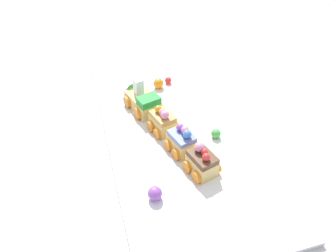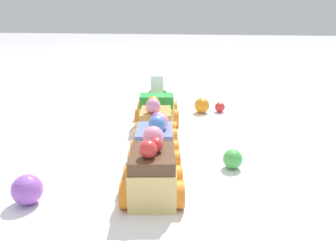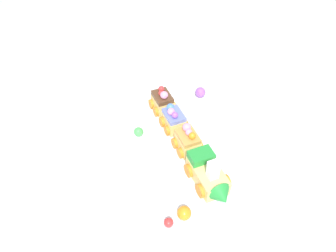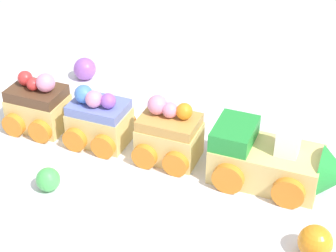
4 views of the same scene
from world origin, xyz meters
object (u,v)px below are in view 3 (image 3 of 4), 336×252
Objects in this scene: gumball_green at (139,132)px; gumball_red at (169,223)px; cake_car_chocolate at (162,102)px; gumball_purple at (200,92)px; cake_car_blueberry at (174,120)px; gumball_orange at (184,213)px; cake_train_locomotive at (210,177)px; cake_car_caramel at (188,141)px.

gumball_green reaches higher than gumball_red.
cake_car_chocolate reaches higher than gumball_purple.
cake_car_chocolate is at bearing 142.37° from gumball_green.
cake_car_blueberry reaches higher than gumball_red.
cake_car_chocolate reaches higher than gumball_green.
gumball_purple is at bearing 125.30° from cake_car_blueberry.
gumball_red is at bearing 9.93° from gumball_green.
gumball_purple is at bearing 164.30° from gumball_orange.
gumball_purple is (-0.04, 0.12, -0.01)m from cake_car_chocolate.
gumball_green is at bearing -94.81° from cake_car_blueberry.
cake_car_chocolate reaches higher than gumball_red.
cake_car_blueberry is 0.10m from gumball_green.
cake_train_locomotive is 0.20m from cake_car_blueberry.
gumball_orange is (0.27, -0.01, -0.01)m from cake_car_blueberry.
cake_train_locomotive is at bearing 137.63° from gumball_orange.
cake_car_caramel is (-0.11, -0.03, 0.00)m from cake_train_locomotive.
gumball_purple is at bearing 125.99° from gumball_green.
gumball_green is (-0.25, -0.08, -0.00)m from gumball_orange.
gumball_red is (0.40, -0.14, -0.01)m from gumball_purple.
cake_car_caramel is 2.53× the size of gumball_purple.
gumball_purple is at bearing 94.19° from cake_car_chocolate.
gumball_green is at bearing -162.11° from gumball_orange.
cake_car_chocolate is 3.80× the size of gumball_red.
gumball_red is (0.36, -0.03, -0.02)m from cake_car_chocolate.
gumball_green is 1.21× the size of gumball_red.
gumball_green is 0.23m from gumball_purple.
cake_car_caramel is at bearing 0.55° from cake_car_blueberry.
cake_car_caramel is 1.00× the size of cake_car_blueberry.
cake_car_blueberry is 0.15m from gumball_purple.
gumball_orange is (0.19, -0.04, -0.01)m from cake_car_caramel.
cake_car_blueberry is (-0.08, -0.02, -0.00)m from cake_car_caramel.
gumball_purple is (-0.31, 0.04, -0.01)m from cake_train_locomotive.
gumball_orange is at bearing -14.78° from cake_car_chocolate.
gumball_green is at bearing -155.16° from cake_train_locomotive.
gumball_red is at bearing -35.53° from cake_car_caramel.
gumball_red is at bearing -20.29° from cake_car_chocolate.
cake_car_caramel reaches higher than gumball_green.
cake_car_chocolate is at bearing -179.88° from cake_car_caramel.
cake_car_caramel is at bearing -19.70° from gumball_purple.
gumball_orange is 0.40m from gumball_purple.
gumball_red is at bearing -66.40° from gumball_orange.
gumball_red is (0.01, -0.03, -0.01)m from gumball_orange.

